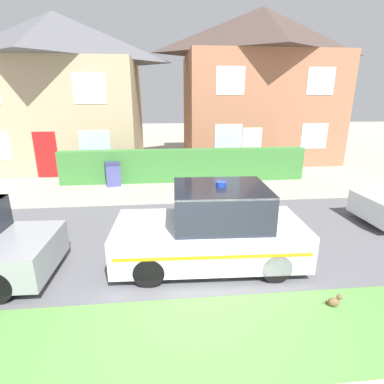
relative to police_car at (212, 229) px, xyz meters
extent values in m
plane|color=#A89E8E|center=(-0.65, -2.02, -0.82)|extent=(80.00, 80.00, 0.00)
cube|color=#5B5B60|center=(-0.65, 1.38, -0.81)|extent=(28.00, 5.20, 0.01)
cube|color=#568C42|center=(-0.65, -2.18, -0.82)|extent=(28.00, 1.91, 0.01)
cube|color=#3D7F38|center=(-0.07, 6.95, -0.11)|extent=(10.62, 0.53, 1.41)
cylinder|color=black|center=(-1.30, 0.85, -0.50)|extent=(0.62, 0.22, 0.62)
cylinder|color=black|center=(-1.36, -0.74, -0.50)|extent=(0.62, 0.22, 0.62)
cylinder|color=black|center=(1.22, 0.75, -0.50)|extent=(0.62, 0.22, 0.62)
cylinder|color=black|center=(1.16, -0.84, -0.50)|extent=(0.62, 0.22, 0.62)
cube|color=silver|center=(-0.07, 0.00, -0.24)|extent=(4.14, 1.95, 0.80)
cube|color=#232833|center=(0.16, -0.01, 0.56)|extent=(2.01, 1.69, 0.80)
cube|color=silver|center=(0.16, -0.01, 0.94)|extent=(2.01, 1.69, 0.04)
cube|color=orange|center=(-0.03, 0.90, -0.18)|extent=(3.86, 0.16, 0.07)
cube|color=orange|center=(-0.11, -0.90, -0.18)|extent=(3.86, 0.16, 0.07)
cylinder|color=#1933A5|center=(0.16, -0.01, 1.02)|extent=(0.22, 0.22, 0.11)
ellipsoid|color=brown|center=(1.93, -1.69, -0.74)|extent=(0.20, 0.15, 0.17)
ellipsoid|color=white|center=(2.00, -1.69, -0.75)|extent=(0.06, 0.08, 0.09)
sphere|color=brown|center=(2.01, -1.69, -0.63)|extent=(0.10, 0.10, 0.10)
cone|color=brown|center=(2.01, -1.72, -0.59)|extent=(0.04, 0.04, 0.04)
cone|color=brown|center=(2.01, -1.67, -0.59)|extent=(0.04, 0.04, 0.04)
cylinder|color=brown|center=(1.86, -1.61, -0.81)|extent=(0.16, 0.04, 0.03)
cylinder|color=black|center=(5.47, 2.30, -0.47)|extent=(0.68, 0.22, 0.67)
cylinder|color=black|center=(-4.03, 0.60, -0.47)|extent=(0.68, 0.22, 0.68)
cube|color=tan|center=(-6.30, 11.56, 1.84)|extent=(7.98, 6.67, 5.31)
pyramid|color=#56565B|center=(-6.30, 11.56, 5.67)|extent=(8.38, 7.00, 2.36)
cube|color=red|center=(-6.30, 8.21, 0.23)|extent=(1.00, 0.02, 2.10)
cube|color=silver|center=(-4.11, 8.21, 0.67)|extent=(1.40, 0.02, 1.30)
cube|color=silver|center=(-4.11, 8.21, 3.11)|extent=(1.40, 0.02, 1.30)
cube|color=#A86B4C|center=(4.59, 11.79, 2.10)|extent=(8.26, 5.39, 5.84)
pyramid|color=#473833|center=(4.59, 11.79, 6.19)|extent=(8.67, 5.66, 2.35)
cube|color=white|center=(3.55, 9.09, 0.23)|extent=(1.00, 0.02, 2.10)
cube|color=silver|center=(2.32, 9.09, 0.81)|extent=(1.40, 0.02, 1.30)
cube|color=silver|center=(6.86, 9.09, 0.81)|extent=(1.40, 0.02, 1.30)
cube|color=silver|center=(2.32, 9.09, 3.50)|extent=(1.40, 0.02, 1.30)
cube|color=silver|center=(6.86, 9.09, 3.50)|extent=(1.40, 0.02, 1.30)
cube|color=#474C8C|center=(-3.13, 6.58, -0.37)|extent=(0.70, 0.75, 0.91)
cube|color=navy|center=(-3.13, 6.58, 0.14)|extent=(0.74, 0.78, 0.10)
camera|label=1|loc=(-1.03, -5.89, 2.74)|focal=28.00mm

